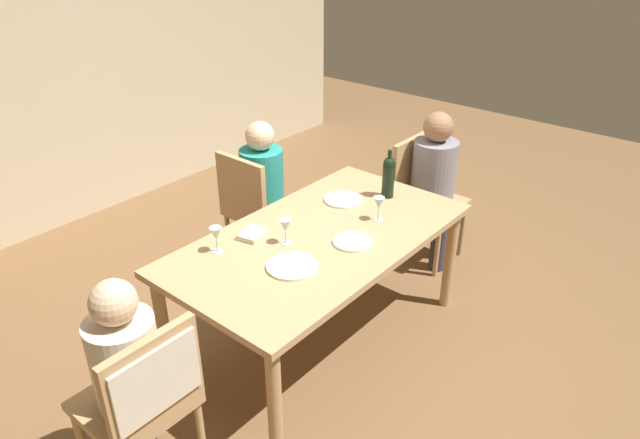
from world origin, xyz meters
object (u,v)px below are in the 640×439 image
(chair_right_end, at_px, (421,191))
(wine_glass_near_right, at_px, (285,226))
(chair_left_end, at_px, (147,393))
(chair_far_right, at_px, (254,205))
(wine_glass_near_left, at_px, (379,204))
(person_woman_host, at_px, (436,179))
(wine_glass_centre, at_px, (216,235))
(handbag, at_px, (297,234))
(dining_table, at_px, (320,248))
(dinner_plate_guest_left, at_px, (353,242))
(person_man_bearded, at_px, (124,369))
(wine_bottle_tall_green, at_px, (388,176))
(dinner_plate_guest_right, at_px, (292,266))
(dinner_plate_host, at_px, (343,200))
(person_man_guest, at_px, (265,185))

(chair_right_end, distance_m, wine_glass_near_right, 1.50)
(chair_left_end, height_order, chair_far_right, same)
(wine_glass_near_left, bearing_deg, wine_glass_near_right, 157.10)
(person_woman_host, distance_m, wine_glass_centre, 1.81)
(chair_left_end, height_order, wine_glass_near_right, chair_left_end)
(handbag, bearing_deg, dining_table, -130.93)
(dinner_plate_guest_left, bearing_deg, person_man_bearded, 170.64)
(chair_left_end, distance_m, wine_glass_centre, 0.93)
(chair_far_right, relative_size, wine_glass_near_right, 6.17)
(chair_left_end, height_order, wine_glass_near_left, chair_left_end)
(wine_bottle_tall_green, height_order, wine_glass_centre, wine_bottle_tall_green)
(chair_right_end, distance_m, wine_glass_near_left, 1.00)
(wine_glass_near_left, bearing_deg, person_woman_host, 7.54)
(wine_glass_near_left, bearing_deg, chair_right_end, 14.38)
(wine_glass_near_right, relative_size, dinner_plate_guest_right, 0.55)
(wine_glass_near_left, xyz_separation_m, wine_glass_near_right, (-0.55, 0.23, 0.00))
(wine_glass_centre, bearing_deg, wine_glass_near_left, -28.02)
(chair_left_end, distance_m, person_man_bearded, 0.16)
(chair_far_right, xyz_separation_m, wine_bottle_tall_green, (0.35, -0.88, 0.36))
(wine_bottle_tall_green, distance_m, wine_glass_centre, 1.20)
(dinner_plate_host, distance_m, handbag, 1.00)
(chair_right_end, distance_m, dinner_plate_guest_right, 1.65)
(chair_right_end, bearing_deg, person_man_guest, -42.69)
(dining_table, xyz_separation_m, wine_bottle_tall_green, (0.66, -0.01, 0.23))
(dinner_plate_guest_right, bearing_deg, handbag, 41.46)
(chair_right_end, bearing_deg, wine_glass_near_left, 14.38)
(chair_far_right, relative_size, person_man_guest, 0.82)
(person_man_guest, distance_m, wine_glass_centre, 1.10)
(wine_glass_centre, relative_size, wine_glass_near_right, 1.00)
(person_woman_host, relative_size, person_man_guest, 1.03)
(dinner_plate_guest_left, bearing_deg, wine_glass_near_right, 131.02)
(wine_glass_near_left, relative_size, handbag, 0.53)
(wine_glass_near_left, xyz_separation_m, dinner_plate_guest_left, (-0.31, -0.05, -0.10))
(wine_bottle_tall_green, xyz_separation_m, wine_glass_centre, (-1.15, 0.32, -0.04))
(dining_table, height_order, dinner_plate_host, dinner_plate_host)
(chair_far_right, bearing_deg, person_man_guest, 90.00)
(dining_table, distance_m, handbag, 1.28)
(chair_right_end, xyz_separation_m, dinner_plate_guest_left, (-1.22, -0.28, 0.22))
(dining_table, relative_size, chair_left_end, 1.94)
(chair_far_right, relative_size, handbag, 3.29)
(person_man_bearded, xyz_separation_m, person_man_guest, (1.70, 0.84, 0.01))
(dinner_plate_host, bearing_deg, dinner_plate_guest_left, -136.32)
(person_man_bearded, height_order, dinner_plate_guest_right, person_man_bearded)
(dinner_plate_guest_left, bearing_deg, chair_left_end, 177.02)
(handbag, bearing_deg, dinner_plate_host, -114.78)
(person_man_guest, bearing_deg, dinner_plate_guest_left, -19.56)
(chair_far_right, relative_size, dinner_plate_guest_left, 4.11)
(chair_right_end, bearing_deg, person_man_bearded, 1.39)
(person_man_guest, distance_m, dinner_plate_guest_left, 1.13)
(dining_table, distance_m, person_man_guest, 0.97)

